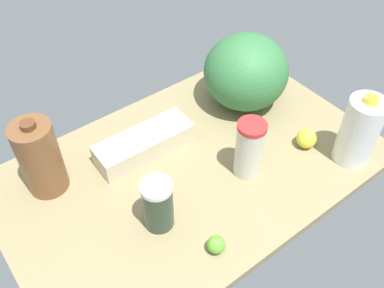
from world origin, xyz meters
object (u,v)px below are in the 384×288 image
(chocolate_milk_jug, at_px, (40,158))
(lemon_by_jug, at_px, (306,139))
(tumbler_cup, at_px, (249,149))
(lime_near_front, at_px, (216,245))
(shaker_bottle, at_px, (158,205))
(milk_jug, at_px, (359,131))
(watermelon, at_px, (246,72))
(egg_carton, at_px, (144,144))

(chocolate_milk_jug, relative_size, lemon_by_jug, 3.97)
(tumbler_cup, distance_m, lime_near_front, 0.31)
(tumbler_cup, bearing_deg, shaker_bottle, 178.85)
(tumbler_cup, relative_size, lemon_by_jug, 3.02)
(milk_jug, relative_size, lime_near_front, 4.97)
(chocolate_milk_jug, relative_size, lime_near_front, 5.18)
(milk_jug, relative_size, chocolate_milk_jug, 0.96)
(watermelon, height_order, chocolate_milk_jug, watermelon)
(milk_jug, height_order, shaker_bottle, milk_jug)
(milk_jug, bearing_deg, chocolate_milk_jug, 149.64)
(watermelon, relative_size, chocolate_milk_jug, 1.15)
(milk_jug, distance_m, lime_near_front, 0.58)
(lemon_by_jug, bearing_deg, milk_jug, -58.06)
(shaker_bottle, distance_m, lime_near_front, 0.19)
(egg_carton, relative_size, lemon_by_jug, 4.98)
(milk_jug, bearing_deg, egg_carton, 140.50)
(egg_carton, distance_m, lime_near_front, 0.43)
(tumbler_cup, bearing_deg, lime_near_front, -148.23)
(chocolate_milk_jug, bearing_deg, milk_jug, -30.36)
(tumbler_cup, distance_m, egg_carton, 0.35)
(tumbler_cup, xyz_separation_m, watermelon, (0.22, 0.26, 0.03))
(chocolate_milk_jug, distance_m, shaker_bottle, 0.37)
(tumbler_cup, bearing_deg, lemon_by_jug, -9.26)
(tumbler_cup, distance_m, chocolate_milk_jug, 0.62)
(watermelon, height_order, shaker_bottle, watermelon)
(egg_carton, xyz_separation_m, lemon_by_jug, (0.44, -0.30, -0.00))
(chocolate_milk_jug, distance_m, lemon_by_jug, 0.84)
(milk_jug, relative_size, lemon_by_jug, 3.81)
(tumbler_cup, relative_size, shaker_bottle, 1.20)
(lemon_by_jug, bearing_deg, shaker_bottle, 175.49)
(tumbler_cup, height_order, milk_jug, milk_jug)
(egg_carton, distance_m, watermelon, 0.44)
(tumbler_cup, distance_m, watermelon, 0.35)
(egg_carton, bearing_deg, tumbler_cup, -50.21)
(shaker_bottle, bearing_deg, lemon_by_jug, -4.51)
(milk_jug, bearing_deg, watermelon, 101.44)
(egg_carton, xyz_separation_m, lime_near_front, (-0.05, -0.43, -0.01))
(watermelon, distance_m, lime_near_front, 0.65)
(milk_jug, height_order, egg_carton, milk_jug)
(egg_carton, relative_size, chocolate_milk_jug, 1.26)
(shaker_bottle, height_order, lime_near_front, shaker_bottle)
(tumbler_cup, bearing_deg, watermelon, 49.75)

